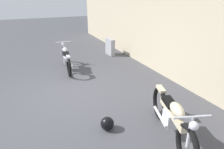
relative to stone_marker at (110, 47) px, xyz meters
The scene contains 6 objects.
ground_plane 4.26m from the stone_marker, 39.33° to the right, with size 40.00×40.00×0.00m, color #47474C.
building_wall 3.52m from the stone_marker, 14.61° to the left, with size 18.00×0.30×2.69m, color beige.
stone_marker is the anchor object (origin of this frame).
helmet 5.69m from the stone_marker, 23.91° to the right, with size 0.29×0.29×0.29m, color black.
motorcycle_cream 6.10m from the stone_marker, 11.79° to the right, with size 2.14×0.91×1.00m.
motorcycle_silver 2.60m from the stone_marker, 62.91° to the right, with size 2.13×0.59×0.95m.
Camera 1 is at (5.29, -0.99, 2.78)m, focal length 32.45 mm.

